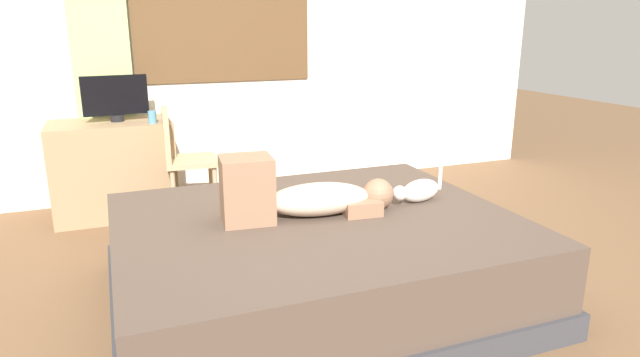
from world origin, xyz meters
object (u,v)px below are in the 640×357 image
person_lying (301,195)px  desk (114,169)px  tv_monitor (115,98)px  chair_by_desk (182,155)px  bed (316,259)px  cup (152,117)px  cat (418,191)px

person_lying → desk: size_ratio=1.05×
tv_monitor → chair_by_desk: tv_monitor is taller
bed → cup: 1.92m
person_lying → cup: size_ratio=10.18×
person_lying → desk: (-0.90, 1.84, -0.22)m
cat → tv_monitor: 2.45m
desk → cup: 0.55m
desk → bed: bearing=-62.9°
person_lying → cat: 0.71m
tv_monitor → person_lying: bearing=-65.5°
person_lying → chair_by_desk: 1.57m
cup → chair_by_desk: size_ratio=0.11×
person_lying → cup: 1.78m
desk → tv_monitor: size_ratio=1.87×
chair_by_desk → cat: bearing=-53.8°
cup → chair_by_desk: chair_by_desk is taller
desk → chair_by_desk: bearing=-34.2°
cat → chair_by_desk: 1.90m
chair_by_desk → person_lying: bearing=-74.5°
tv_monitor → chair_by_desk: (0.42, -0.33, -0.41)m
person_lying → chair_by_desk: (-0.42, 1.51, -0.08)m
cat → tv_monitor: tv_monitor is taller
desk → chair_by_desk: chair_by_desk is taller
desk → tv_monitor: tv_monitor is taller
cup → bed: bearing=-68.9°
person_lying → tv_monitor: size_ratio=1.96×
cup → desk: bearing=149.4°
cat → chair_by_desk: size_ratio=0.41×
bed → cup: (-0.66, 1.71, 0.55)m
bed → chair_by_desk: size_ratio=2.45×
desk → tv_monitor: bearing=0.0°
bed → chair_by_desk: chair_by_desk is taller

